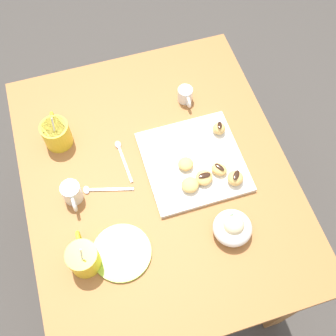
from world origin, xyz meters
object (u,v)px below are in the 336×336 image
(pastry_plate_square, at_px, (193,162))
(chocolate_sauce_pitcher, at_px, (185,94))
(saucer_lime_left, at_px, (122,253))
(beignet_1, at_px, (190,185))
(dining_table, at_px, (158,192))
(ice_cream_bowl, at_px, (233,227))
(coffee_mug_yellow_left, at_px, (83,258))
(cream_pitcher_white, at_px, (72,193))
(beignet_0, at_px, (219,169))
(beignet_3, at_px, (204,178))
(beignet_2, at_px, (219,129))
(beignet_4, at_px, (186,164))
(coffee_mug_yellow_right, at_px, (56,133))
(beignet_5, at_px, (235,178))

(pastry_plate_square, distance_m, chocolate_sauce_pitcher, 0.26)
(saucer_lime_left, relative_size, beignet_1, 3.19)
(dining_table, bearing_deg, beignet_1, -133.69)
(ice_cream_bowl, relative_size, chocolate_sauce_pitcher, 1.27)
(coffee_mug_yellow_left, bearing_deg, ice_cream_bowl, -94.65)
(cream_pitcher_white, relative_size, beignet_0, 2.05)
(beignet_0, distance_m, beignet_1, 0.11)
(cream_pitcher_white, xyz_separation_m, beignet_1, (-0.08, -0.36, -0.01))
(dining_table, height_order, chocolate_sauce_pitcher, chocolate_sauce_pitcher)
(beignet_3, bearing_deg, pastry_plate_square, 6.17)
(beignet_2, relative_size, beignet_3, 0.76)
(dining_table, distance_m, beignet_0, 0.26)
(beignet_3, bearing_deg, dining_table, 62.72)
(coffee_mug_yellow_left, relative_size, beignet_2, 3.28)
(chocolate_sauce_pitcher, bearing_deg, pastry_plate_square, 167.93)
(beignet_4, bearing_deg, saucer_lime_left, 128.62)
(dining_table, bearing_deg, ice_cream_bowl, -147.62)
(pastry_plate_square, height_order, beignet_2, beignet_2)
(cream_pitcher_white, height_order, saucer_lime_left, cream_pitcher_white)
(dining_table, distance_m, coffee_mug_yellow_right, 0.40)
(saucer_lime_left, xyz_separation_m, beignet_4, (0.21, -0.27, 0.03))
(beignet_0, bearing_deg, beignet_1, 103.64)
(beignet_3, relative_size, beignet_4, 1.13)
(pastry_plate_square, bearing_deg, beignet_0, -133.93)
(beignet_1, distance_m, beignet_5, 0.14)
(saucer_lime_left, relative_size, beignet_4, 3.55)
(beignet_0, relative_size, beignet_5, 0.99)
(beignet_1, relative_size, beignet_2, 1.30)
(saucer_lime_left, height_order, beignet_2, beignet_2)
(ice_cream_bowl, distance_m, beignet_3, 0.18)
(pastry_plate_square, relative_size, coffee_mug_yellow_left, 2.26)
(saucer_lime_left, bearing_deg, chocolate_sauce_pitcher, -36.42)
(coffee_mug_yellow_right, xyz_separation_m, saucer_lime_left, (-0.44, -0.11, -0.04))
(pastry_plate_square, bearing_deg, cream_pitcher_white, 91.35)
(dining_table, relative_size, beignet_4, 20.98)
(beignet_2, height_order, beignet_3, beignet_2)
(beignet_0, bearing_deg, beignet_5, -141.88)
(beignet_4, bearing_deg, beignet_5, -125.99)
(saucer_lime_left, bearing_deg, beignet_5, -73.57)
(chocolate_sauce_pitcher, relative_size, beignet_3, 1.65)
(chocolate_sauce_pitcher, height_order, beignet_5, chocolate_sauce_pitcher)
(coffee_mug_yellow_right, bearing_deg, pastry_plate_square, -117.74)
(coffee_mug_yellow_right, xyz_separation_m, beignet_1, (-0.30, -0.36, -0.02))
(coffee_mug_yellow_right, height_order, chocolate_sauce_pitcher, coffee_mug_yellow_right)
(coffee_mug_yellow_right, distance_m, beignet_2, 0.54)
(coffee_mug_yellow_left, xyz_separation_m, ice_cream_bowl, (-0.04, -0.44, -0.01))
(coffee_mug_yellow_left, bearing_deg, beignet_2, -59.85)
(coffee_mug_yellow_left, height_order, beignet_2, coffee_mug_yellow_left)
(pastry_plate_square, relative_size, beignet_1, 5.69)
(pastry_plate_square, xyz_separation_m, saucer_lime_left, (-0.23, 0.30, -0.00))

